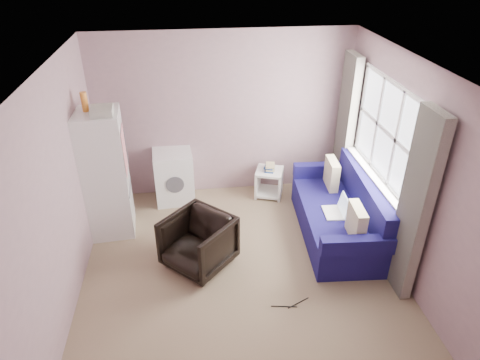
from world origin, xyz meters
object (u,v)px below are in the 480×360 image
at_px(fridge, 104,174).
at_px(washing_machine, 174,175).
at_px(armchair, 198,240).
at_px(sofa, 341,215).
at_px(side_table, 269,181).

height_order(fridge, washing_machine, fridge).
distance_m(armchair, sofa, 1.97).
bearing_deg(fridge, side_table, 10.44).
bearing_deg(side_table, fridge, -165.03).
xyz_separation_m(armchair, sofa, (1.93, 0.39, -0.06)).
height_order(armchair, fridge, fridge).
distance_m(washing_machine, sofa, 2.55).
xyz_separation_m(side_table, sofa, (0.77, -1.13, 0.06)).
relative_size(fridge, washing_machine, 2.45).
bearing_deg(sofa, fridge, 174.51).
bearing_deg(sofa, side_table, 128.10).
distance_m(washing_machine, side_table, 1.48).
height_order(armchair, washing_machine, washing_machine).
distance_m(armchair, fridge, 1.55).
distance_m(fridge, side_table, 2.49).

